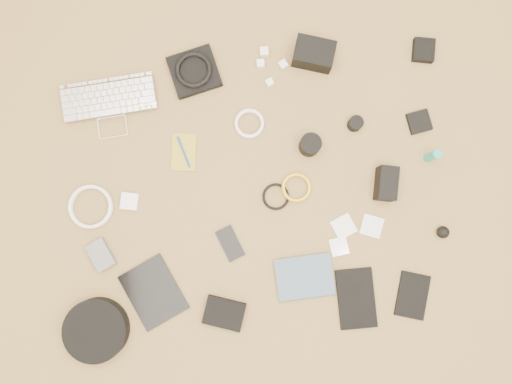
{
  "coord_description": "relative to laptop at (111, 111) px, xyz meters",
  "views": [
    {
      "loc": [
        0.01,
        -0.12,
        1.8
      ],
      "look_at": [
        0.02,
        0.02,
        0.02
      ],
      "focal_mm": 35.0,
      "sensor_mm": 36.0,
      "label": 1
    }
  ],
  "objects": [
    {
      "name": "laptop",
      "position": [
        0.0,
        0.0,
        0.0
      ],
      "size": [
        0.35,
        0.25,
        0.03
      ],
      "primitive_type": "imported",
      "rotation": [
        0.0,
        0.0,
        0.02
      ],
      "color": "silver",
      "rests_on": "ground"
    },
    {
      "name": "notebook_black_a",
      "position": [
        0.78,
        -0.79,
        -0.01
      ],
      "size": [
        0.14,
        0.22,
        0.02
      ],
      "primitive_type": "cube",
      "rotation": [
        0.0,
        0.0,
        -0.04
      ],
      "color": "black",
      "rests_on": "ground"
    },
    {
      "name": "cable_white_a",
      "position": [
        0.49,
        -0.11,
        -0.01
      ],
      "size": [
        0.14,
        0.14,
        0.01
      ],
      "primitive_type": "torus",
      "rotation": [
        0.0,
        0.0,
        0.31
      ],
      "color": "white",
      "rests_on": "ground"
    },
    {
      "name": "drive_case",
      "position": [
        0.32,
        -0.77,
        0.0
      ],
      "size": [
        0.17,
        0.14,
        0.03
      ],
      "primitive_type": "cube",
      "rotation": [
        0.0,
        0.0,
        -0.37
      ],
      "color": "black",
      "rests_on": "ground"
    },
    {
      "name": "filter_case_right",
      "position": [
        0.88,
        -0.54,
        -0.01
      ],
      "size": [
        0.1,
        0.1,
        0.01
      ],
      "primitive_type": "cube",
      "rotation": [
        0.0,
        0.0,
        -0.42
      ],
      "color": "silver",
      "rests_on": "ground"
    },
    {
      "name": "pen_blue",
      "position": [
        0.24,
        -0.18,
        -0.0
      ],
      "size": [
        0.04,
        0.12,
        0.01
      ],
      "primitive_type": "cylinder",
      "rotation": [
        1.57,
        0.0,
        0.25
      ],
      "color": "#132C9C",
      "rests_on": "notebook_olive"
    },
    {
      "name": "lens_a",
      "position": [
        0.7,
        -0.23,
        0.03
      ],
      "size": [
        0.1,
        0.1,
        0.08
      ],
      "primitive_type": "cylinder",
      "rotation": [
        0.0,
        0.0,
        0.42
      ],
      "color": "black",
      "rests_on": "ground"
    },
    {
      "name": "lens_cleaner",
      "position": [
        1.12,
        -0.32,
        0.04
      ],
      "size": [
        0.03,
        0.03,
        0.1
      ],
      "primitive_type": "cylinder",
      "rotation": [
        0.0,
        0.0,
        -0.04
      ],
      "color": "teal",
      "rests_on": "ground"
    },
    {
      "name": "room_shell",
      "position": [
        0.46,
        -0.38,
        1.24
      ],
      "size": [
        4.04,
        4.04,
        2.58
      ],
      "color": "olive",
      "rests_on": "ground"
    },
    {
      "name": "charger_c",
      "position": [
        0.64,
        0.09,
        -0.0
      ],
      "size": [
        0.04,
        0.04,
        0.03
      ],
      "primitive_type": "cube",
      "rotation": [
        0.0,
        0.0,
        0.42
      ],
      "color": "white",
      "rests_on": "ground"
    },
    {
      "name": "power_brick",
      "position": [
        0.03,
        -0.34,
        -0.0
      ],
      "size": [
        0.07,
        0.07,
        0.03
      ],
      "primitive_type": "cube",
      "rotation": [
        0.0,
        0.0,
        -0.24
      ],
      "color": "white",
      "rests_on": "ground"
    },
    {
      "name": "notebook_black_b",
      "position": [
        0.98,
        -0.8,
        -0.01
      ],
      "size": [
        0.15,
        0.18,
        0.01
      ],
      "primitive_type": "cube",
      "rotation": [
        0.0,
        0.0,
        -0.34
      ],
      "color": "black",
      "rests_on": "ground"
    },
    {
      "name": "cable_white_b",
      "position": [
        -0.11,
        -0.34,
        -0.01
      ],
      "size": [
        0.16,
        0.16,
        0.01
      ],
      "primitive_type": "torus",
      "rotation": [
        0.0,
        0.0,
        -0.01
      ],
      "color": "white",
      "rests_on": "ground"
    },
    {
      "name": "cable_black",
      "position": [
        0.55,
        -0.39,
        -0.01
      ],
      "size": [
        0.12,
        0.12,
        0.01
      ],
      "primitive_type": "torus",
      "rotation": [
        0.0,
        0.0,
        -0.28
      ],
      "color": "black",
      "rests_on": "ground"
    },
    {
      "name": "filter_case_mid",
      "position": [
        0.78,
        -0.53,
        -0.01
      ],
      "size": [
        0.1,
        0.1,
        0.01
      ],
      "primitive_type": "cube",
      "rotation": [
        0.0,
        0.0,
        0.36
      ],
      "color": "silver",
      "rests_on": "ground"
    },
    {
      "name": "card_reader",
      "position": [
        1.11,
        -0.19,
        -0.0
      ],
      "size": [
        0.09,
        0.09,
        0.02
      ],
      "primitive_type": "cube",
      "rotation": [
        0.0,
        0.0,
        0.13
      ],
      "color": "black",
      "rests_on": "ground"
    },
    {
      "name": "headphone_pouch",
      "position": [
        0.32,
        0.1,
        0.0
      ],
      "size": [
        0.2,
        0.19,
        0.03
      ],
      "primitive_type": "cube",
      "rotation": [
        0.0,
        0.0,
        0.19
      ],
      "color": "black",
      "rests_on": "ground"
    },
    {
      "name": "flash",
      "position": [
        0.94,
        -0.4,
        0.03
      ],
      "size": [
        0.09,
        0.13,
        0.09
      ],
      "primitive_type": "cube",
      "rotation": [
        0.0,
        0.0,
        -0.24
      ],
      "color": "black",
      "rests_on": "ground"
    },
    {
      "name": "charger_b",
      "position": [
        0.58,
        0.14,
        0.0
      ],
      "size": [
        0.03,
        0.03,
        0.03
      ],
      "primitive_type": "cube",
      "rotation": [
        0.0,
        0.0,
        -0.08
      ],
      "color": "white",
      "rests_on": "ground"
    },
    {
      "name": "tablet",
      "position": [
        0.07,
        -0.67,
        -0.01
      ],
      "size": [
        0.24,
        0.27,
        0.01
      ],
      "primitive_type": "cube",
      "rotation": [
        0.0,
        0.0,
        0.39
      ],
      "color": "black",
      "rests_on": "ground"
    },
    {
      "name": "phone",
      "position": [
        0.37,
        -0.53,
        -0.01
      ],
      "size": [
        0.1,
        0.13,
        0.01
      ],
      "primitive_type": "cube",
      "rotation": [
        0.0,
        0.0,
        0.33
      ],
      "color": "black",
      "rests_on": "ground"
    },
    {
      "name": "dslr_camera",
      "position": [
        0.76,
        0.1,
        0.03
      ],
      "size": [
        0.17,
        0.14,
        0.08
      ],
      "primitive_type": "cube",
      "rotation": [
        0.0,
        0.0,
        -0.35
      ],
      "color": "black",
      "rests_on": "ground"
    },
    {
      "name": "headphone_case",
      "position": [
        -0.13,
        -0.77,
        0.02
      ],
      "size": [
        0.26,
        0.26,
        0.06
      ],
      "primitive_type": "cylinder",
      "rotation": [
        0.0,
        0.0,
        0.17
      ],
      "color": "black",
      "rests_on": "ground"
    },
    {
      "name": "paperback",
      "position": [
        0.61,
        -0.76,
        -0.0
      ],
      "size": [
        0.2,
        0.15,
        0.02
      ],
      "primitive_type": "imported",
      "rotation": [
        0.0,
        0.0,
        1.57
      ],
      "color": "#3E5569",
      "rests_on": "ground"
    },
    {
      "name": "battery_charger",
      "position": [
        -0.09,
        -0.51,
        0.0
      ],
      "size": [
        0.1,
        0.12,
        0.03
      ],
      "primitive_type": "cube",
      "rotation": [
        0.0,
        0.0,
        0.39
      ],
      "color": "#5D5D62",
      "rests_on": "ground"
    },
    {
      "name": "lens_pouch",
      "position": [
        1.16,
        0.07,
        0.0
      ],
      "size": [
        0.09,
        0.1,
        0.03
      ],
      "primitive_type": "cube",
      "rotation": [
        0.0,
        0.0,
        -0.23
      ],
      "color": "black",
      "rests_on": "ground"
    },
    {
      "name": "cable_yellow",
      "position": [
        0.63,
        -0.37,
        -0.01
      ],
      "size": [
        0.12,
        0.12,
        0.01
      ],
      "primitive_type": "torus",
      "rotation": [
        0.0,
        0.0,
        -0.17
      ],
      "color": "gold",
      "rests_on": "ground"
    },
    {
      "name": "lens_b",
      "position": [
        0.87,
        -0.17,
        0.01
      ],
      "size": [
        0.07,
        0.07,
        0.05
      ],
      "primitive_type": "cylinder",
      "rotation": [
        0.0,
        0.0,
        -0.42
      ],
      "color": "black",
      "rests_on": "ground"
    },
    {
      "name": "charger_a",
      "position": [
        0.56,
        0.1,
        -0.0
      ],
      "size": [
        0.03,
        0.03,
        0.03
      ],
      "primitive_type": "cube",
      "rotation": [
        0.0,
        0.0,
        -0.08
      ],
      "color": "white",
      "rests_on": "ground"
    },
    {
      "name": "filter_case_left",
      "position": [
        0.75,
        -0.6,
        -0.01
      ],
      "size": [
        0.07,
        0.07,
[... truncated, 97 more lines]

